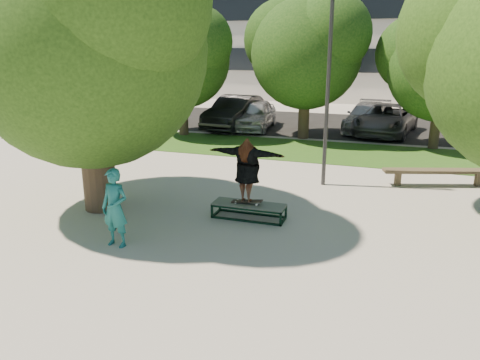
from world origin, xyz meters
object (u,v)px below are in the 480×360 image
(car_silver_b, at_px, (368,117))
(bench, at_px, (439,172))
(lamppost, at_px, (328,80))
(car_silver_a, at_px, (254,115))
(car_dark, at_px, (236,112))
(car_grey, at_px, (386,119))
(bystander, at_px, (115,208))
(grind_box, at_px, (249,211))
(tree_left, at_px, (86,33))

(car_silver_b, bearing_deg, bench, -67.88)
(lamppost, height_order, car_silver_a, lamppost)
(car_dark, relative_size, car_grey, 0.97)
(lamppost, height_order, bystander, lamppost)
(lamppost, bearing_deg, car_dark, 124.19)
(car_dark, xyz_separation_m, car_grey, (7.28, 0.68, -0.11))
(car_dark, height_order, car_silver_b, car_dark)
(lamppost, xyz_separation_m, grind_box, (-1.31, -3.45, -2.96))
(bystander, relative_size, bench, 0.52)
(car_grey, bearing_deg, car_dark, -164.91)
(car_silver_b, bearing_deg, car_grey, -33.03)
(grind_box, distance_m, car_dark, 12.77)
(grind_box, distance_m, bystander, 3.35)
(car_grey, height_order, car_silver_b, car_grey)
(tree_left, bearing_deg, car_dark, 92.23)
(grind_box, bearing_deg, bystander, -131.89)
(bystander, bearing_deg, bench, 50.19)
(bystander, distance_m, car_silver_b, 16.29)
(lamppost, distance_m, car_silver_a, 10.05)
(bench, xyz_separation_m, car_silver_b, (-2.68, 8.85, 0.25))
(car_silver_a, distance_m, car_silver_b, 5.59)
(tree_left, distance_m, bench, 10.69)
(lamppost, xyz_separation_m, car_dark, (-5.78, 8.50, -2.34))
(bench, xyz_separation_m, car_silver_a, (-8.11, 7.50, 0.30))
(bench, bearing_deg, car_dark, 123.27)
(bench, relative_size, car_grey, 0.65)
(tree_left, distance_m, car_silver_b, 15.45)
(tree_left, bearing_deg, bystander, -48.02)
(car_silver_b, bearing_deg, car_silver_a, -160.75)
(lamppost, relative_size, bystander, 3.58)
(grind_box, height_order, bystander, bystander)
(lamppost, height_order, grind_box, lamppost)
(grind_box, relative_size, car_grey, 0.36)
(car_dark, bearing_deg, car_grey, 9.98)
(grind_box, xyz_separation_m, bench, (4.64, 4.45, 0.24))
(lamppost, bearing_deg, tree_left, -143.58)
(bench, bearing_deg, bystander, -151.97)
(car_silver_b, bearing_deg, lamppost, -88.50)
(tree_left, distance_m, bystander, 4.46)
(car_dark, relative_size, car_silver_b, 1.05)
(car_dark, height_order, car_grey, car_dark)
(bystander, distance_m, bench, 9.72)
(bystander, relative_size, car_silver_b, 0.37)
(lamppost, bearing_deg, bystander, -120.69)
(grind_box, distance_m, car_silver_a, 12.46)
(grind_box, relative_size, car_silver_a, 0.42)
(car_dark, xyz_separation_m, car_silver_b, (6.42, 1.35, -0.13))
(tree_left, bearing_deg, car_silver_a, 87.63)
(car_grey, xyz_separation_m, car_silver_b, (-0.85, 0.67, -0.02))
(car_silver_a, bearing_deg, car_dark, 175.41)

